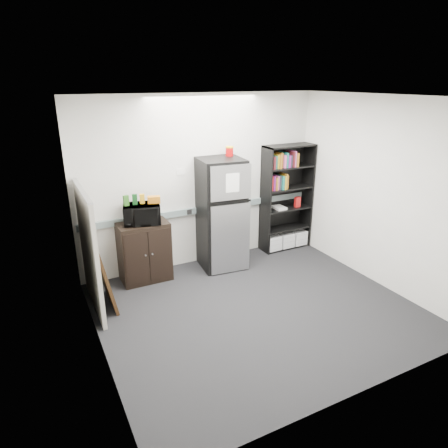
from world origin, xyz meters
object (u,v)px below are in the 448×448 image
(bookshelf, at_px, (286,199))
(cubicle_partition, at_px, (89,250))
(microwave, at_px, (142,214))
(refrigerator, at_px, (221,214))
(cabinet, at_px, (144,251))

(bookshelf, distance_m, cubicle_partition, 3.46)
(cubicle_partition, distance_m, microwave, 0.96)
(cubicle_partition, xyz_separation_m, refrigerator, (2.07, 0.34, 0.07))
(cubicle_partition, xyz_separation_m, cabinet, (0.83, 0.42, -0.36))
(cabinet, xyz_separation_m, refrigerator, (1.24, -0.08, 0.42))
(cubicle_partition, bearing_deg, bookshelf, 8.06)
(cabinet, bearing_deg, refrigerator, -3.69)
(bookshelf, relative_size, refrigerator, 1.05)
(cabinet, bearing_deg, bookshelf, 1.42)
(microwave, height_order, refrigerator, refrigerator)
(microwave, bearing_deg, cubicle_partition, -139.63)
(microwave, xyz_separation_m, refrigerator, (1.24, -0.06, -0.17))
(bookshelf, bearing_deg, cubicle_partition, -171.94)
(microwave, distance_m, refrigerator, 1.26)
(cabinet, xyz_separation_m, microwave, (0.00, -0.02, 0.60))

